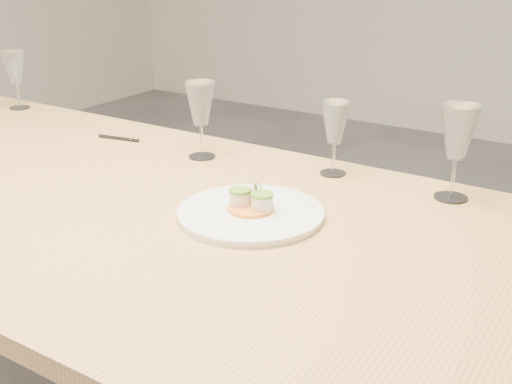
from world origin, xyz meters
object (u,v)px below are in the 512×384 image
Objects in this scene: wine_glass_1 at (200,105)px; wine_glass_3 at (458,134)px; dinner_plate at (251,212)px; ballpoint_pen at (119,138)px; wine_glass_2 at (335,124)px; wine_glass_0 at (15,69)px; dining_table at (114,220)px.

wine_glass_3 is (0.65, 0.07, 0.01)m from wine_glass_1.
dinner_plate reaches higher than ballpoint_pen.
wine_glass_2 reaches higher than dinner_plate.
wine_glass_1 is at bearing 141.40° from dinner_plate.
ballpoint_pen is at bearing -175.71° from wine_glass_3.
wine_glass_1 is at bearing -9.70° from ballpoint_pen.
wine_glass_0 is 0.91× the size of wine_glass_3.
dining_table is at bearing -92.04° from wine_glass_1.
wine_glass_2 is at bearing 85.88° from dinner_plate.
dinner_plate is 1.57× the size of wine_glass_0.
wine_glass_2 is (0.36, 0.07, -0.01)m from wine_glass_1.
dining_table is 0.44m from ballpoint_pen.
wine_glass_1 is 0.36m from wine_glass_2.
wine_glass_2 is (1.22, -0.02, -0.01)m from wine_glass_0.
ballpoint_pen is 0.63× the size of wine_glass_3.
wine_glass_2 is at bearing -0.79° from wine_glass_0.
wine_glass_1 reaches higher than wine_glass_2.
wine_glass_1 is (-0.33, 0.26, 0.13)m from dinner_plate.
wine_glass_3 is at bearing -0.70° from wine_glass_0.
ballpoint_pen reaches higher than dining_table.
ballpoint_pen is 0.66× the size of wine_glass_1.
ballpoint_pen is at bearing -173.65° from wine_glass_2.
dining_table is at bearing -132.79° from wine_glass_2.
wine_glass_2 is (0.02, 0.34, 0.12)m from dinner_plate.
dining_table is 13.08× the size of wine_glass_2.
wine_glass_1 is at bearing -168.76° from wine_glass_2.
wine_glass_2 is at bearing 179.67° from wine_glass_3.
dining_table is at bearing -58.20° from ballpoint_pen.
dinner_plate is 1.25m from wine_glass_0.
dinner_plate is 0.48m from wine_glass_3.
ballpoint_pen is at bearing 132.01° from dining_table.
wine_glass_0 is (-0.85, 0.41, 0.21)m from dining_table.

